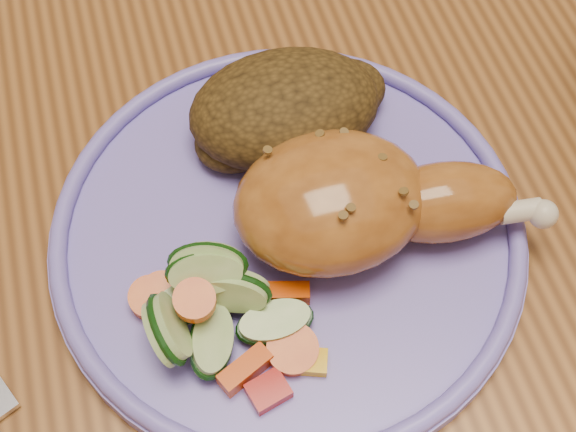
{
  "coord_description": "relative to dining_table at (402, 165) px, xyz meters",
  "views": [
    {
      "loc": [
        -0.17,
        -0.3,
        1.15
      ],
      "look_at": [
        -0.11,
        -0.08,
        0.78
      ],
      "focal_mm": 50.0,
      "sensor_mm": 36.0,
      "label": 1
    }
  ],
  "objects": [
    {
      "name": "vegetable_pile",
      "position": [
        -0.16,
        -0.12,
        0.11
      ],
      "size": [
        0.09,
        0.1,
        0.05
      ],
      "color": "#A50A05",
      "rests_on": "plate"
    },
    {
      "name": "rice_pilaf",
      "position": [
        -0.09,
        -0.02,
        0.11
      ],
      "size": [
        0.12,
        0.08,
        0.05
      ],
      "color": "#452F11",
      "rests_on": "plate"
    },
    {
      "name": "plate",
      "position": [
        -0.11,
        -0.08,
        0.09
      ],
      "size": [
        0.26,
        0.26,
        0.01
      ],
      "primitive_type": "cylinder",
      "color": "#7465CF",
      "rests_on": "dining_table"
    },
    {
      "name": "dining_table",
      "position": [
        0.0,
        0.0,
        0.0
      ],
      "size": [
        0.9,
        1.4,
        0.75
      ],
      "color": "brown",
      "rests_on": "ground"
    },
    {
      "name": "plate_rim",
      "position": [
        -0.11,
        -0.08,
        0.1
      ],
      "size": [
        0.26,
        0.26,
        0.01
      ],
      "primitive_type": "torus",
      "color": "#7465CF",
      "rests_on": "plate"
    },
    {
      "name": "chicken_leg",
      "position": [
        -0.07,
        -0.09,
        0.12
      ],
      "size": [
        0.17,
        0.09,
        0.06
      ],
      "color": "#AD6324",
      "rests_on": "plate"
    },
    {
      "name": "ground",
      "position": [
        0.0,
        0.0,
        -0.67
      ],
      "size": [
        4.0,
        4.0,
        0.0
      ],
      "primitive_type": "plane",
      "color": "brown",
      "rests_on": "ground"
    }
  ]
}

